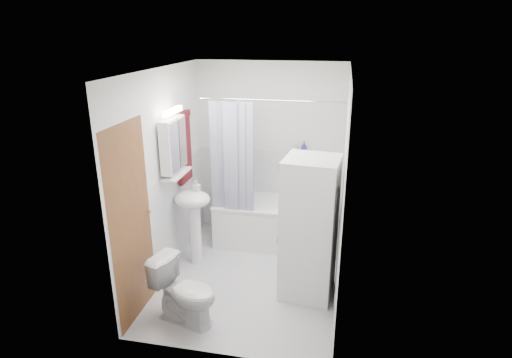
% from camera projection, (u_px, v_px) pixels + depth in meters
% --- Properties ---
extents(floor, '(2.60, 2.60, 0.00)m').
position_uv_depth(floor, '(250.00, 277.00, 5.08)').
color(floor, silver).
rests_on(floor, ground).
extents(room_walls, '(2.60, 2.60, 2.60)m').
position_uv_depth(room_walls, '(250.00, 157.00, 4.58)').
color(room_walls, white).
rests_on(room_walls, ground).
extents(wainscot, '(1.98, 2.58, 2.58)m').
position_uv_depth(wainscot, '(255.00, 221.00, 5.15)').
color(wainscot, white).
rests_on(wainscot, ground).
extents(door, '(0.05, 2.00, 2.00)m').
position_uv_depth(door, '(149.00, 212.00, 4.41)').
color(door, brown).
rests_on(door, ground).
extents(bathtub, '(1.55, 0.73, 0.59)m').
position_uv_depth(bathtub, '(274.00, 221.00, 5.80)').
color(bathtub, white).
rests_on(bathtub, ground).
extents(tub_spout, '(0.04, 0.12, 0.04)m').
position_uv_depth(tub_spout, '(292.00, 173.00, 5.87)').
color(tub_spout, silver).
rests_on(tub_spout, room_walls).
extents(curtain_rod, '(1.73, 0.02, 0.02)m').
position_uv_depth(curtain_rod, '(271.00, 100.00, 4.95)').
color(curtain_rod, silver).
rests_on(curtain_rod, room_walls).
extents(shower_curtain, '(0.55, 0.02, 1.45)m').
position_uv_depth(shower_curtain, '(232.00, 160.00, 5.30)').
color(shower_curtain, '#151B4B').
rests_on(shower_curtain, curtain_rod).
extents(sink, '(0.44, 0.37, 1.04)m').
position_uv_depth(sink, '(193.00, 210.00, 5.18)').
color(sink, white).
rests_on(sink, ground).
extents(medicine_cabinet, '(0.13, 0.50, 0.71)m').
position_uv_depth(medicine_cabinet, '(173.00, 143.00, 4.82)').
color(medicine_cabinet, white).
rests_on(medicine_cabinet, room_walls).
extents(shelf, '(0.18, 0.54, 0.02)m').
position_uv_depth(shelf, '(177.00, 174.00, 4.94)').
color(shelf, silver).
rests_on(shelf, room_walls).
extents(shower_caddy, '(0.22, 0.06, 0.02)m').
position_uv_depth(shower_caddy, '(296.00, 157.00, 5.77)').
color(shower_caddy, silver).
rests_on(shower_caddy, room_walls).
extents(towel, '(0.07, 0.37, 0.90)m').
position_uv_depth(towel, '(184.00, 146.00, 5.25)').
color(towel, '#5D0C1F').
rests_on(towel, room_walls).
extents(washer_dryer, '(0.61, 0.61, 1.56)m').
position_uv_depth(washer_dryer, '(309.00, 228.00, 4.54)').
color(washer_dryer, white).
rests_on(washer_dryer, ground).
extents(toilet, '(0.75, 0.55, 0.66)m').
position_uv_depth(toilet, '(185.00, 292.00, 4.22)').
color(toilet, white).
rests_on(toilet, ground).
extents(soap_pump, '(0.08, 0.17, 0.08)m').
position_uv_depth(soap_pump, '(197.00, 191.00, 5.13)').
color(soap_pump, gray).
rests_on(soap_pump, sink).
extents(shelf_bottle, '(0.07, 0.18, 0.07)m').
position_uv_depth(shelf_bottle, '(171.00, 174.00, 4.78)').
color(shelf_bottle, gray).
rests_on(shelf_bottle, shelf).
extents(shelf_cup, '(0.10, 0.09, 0.10)m').
position_uv_depth(shelf_cup, '(180.00, 166.00, 5.03)').
color(shelf_cup, gray).
rests_on(shelf_cup, shelf).
extents(shampoo_a, '(0.13, 0.17, 0.13)m').
position_uv_depth(shampoo_a, '(295.00, 151.00, 5.75)').
color(shampoo_a, gray).
rests_on(shampoo_a, shower_caddy).
extents(shampoo_b, '(0.08, 0.21, 0.08)m').
position_uv_depth(shampoo_b, '(304.00, 154.00, 5.73)').
color(shampoo_b, '#2A28A0').
rests_on(shampoo_b, shower_caddy).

